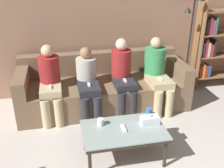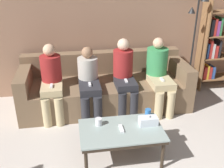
{
  "view_description": "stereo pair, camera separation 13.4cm",
  "coord_description": "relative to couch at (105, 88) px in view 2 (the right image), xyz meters",
  "views": [
    {
      "loc": [
        -0.65,
        -0.71,
        2.17
      ],
      "look_at": [
        0.0,
        2.42,
        0.7
      ],
      "focal_mm": 42.0,
      "sensor_mm": 36.0,
      "label": 1
    },
    {
      "loc": [
        -0.52,
        -0.73,
        2.17
      ],
      "look_at": [
        0.0,
        2.42,
        0.7
      ],
      "focal_mm": 42.0,
      "sensor_mm": 36.0,
      "label": 2
    }
  ],
  "objects": [
    {
      "name": "wall_back",
      "position": [
        0.0,
        0.56,
        1.0
      ],
      "size": [
        12.0,
        0.06,
        2.6
      ],
      "color": "#9E755B",
      "rests_on": "ground_plane"
    },
    {
      "name": "seated_person_right_end",
      "position": [
        0.83,
        -0.22,
        0.31
      ],
      "size": [
        0.33,
        0.72,
        1.13
      ],
      "color": "tan",
      "rests_on": "ground_plane"
    },
    {
      "name": "standing_lamp",
      "position": [
        1.57,
        0.19,
        0.77
      ],
      "size": [
        0.31,
        0.26,
        1.74
      ],
      "color": "black",
      "rests_on": "ground_plane"
    },
    {
      "name": "game_remote",
      "position": [
        -0.0,
        -1.39,
        0.13
      ],
      "size": [
        0.04,
        0.15,
        0.02
      ],
      "color": "white",
      "rests_on": "coffee_table"
    },
    {
      "name": "cup_near_right",
      "position": [
        0.38,
        -1.16,
        0.17
      ],
      "size": [
        0.07,
        0.07,
        0.1
      ],
      "color": "#3372BF",
      "rests_on": "coffee_table"
    },
    {
      "name": "seated_person_mid_right",
      "position": [
        0.28,
        -0.21,
        0.31
      ],
      "size": [
        0.31,
        0.64,
        1.14
      ],
      "color": "#28282D",
      "rests_on": "ground_plane"
    },
    {
      "name": "couch",
      "position": [
        0.0,
        0.0,
        0.0
      ],
      "size": [
        2.67,
        0.97,
        0.82
      ],
      "color": "brown",
      "rests_on": "ground_plane"
    },
    {
      "name": "seated_person_mid_left",
      "position": [
        -0.28,
        -0.25,
        0.26
      ],
      "size": [
        0.31,
        0.7,
        1.04
      ],
      "color": "#28282D",
      "rests_on": "ground_plane"
    },
    {
      "name": "coffee_table",
      "position": [
        -0.0,
        -1.39,
        0.08
      ],
      "size": [
        0.97,
        0.6,
        0.42
      ],
      "color": "#8C9E99",
      "rests_on": "ground_plane"
    },
    {
      "name": "cup_near_left",
      "position": [
        -0.25,
        -1.25,
        0.16
      ],
      "size": [
        0.08,
        0.08,
        0.09
      ],
      "color": "silver",
      "rests_on": "coffee_table"
    },
    {
      "name": "bookshelf",
      "position": [
        2.12,
        0.33,
        0.49
      ],
      "size": [
        0.88,
        0.32,
        1.63
      ],
      "color": "brown",
      "rests_on": "ground_plane"
    },
    {
      "name": "seated_person_left_end",
      "position": [
        -0.83,
        -0.22,
        0.29
      ],
      "size": [
        0.31,
        0.64,
        1.11
      ],
      "color": "tan",
      "rests_on": "ground_plane"
    },
    {
      "name": "tissue_box",
      "position": [
        0.33,
        -1.34,
        0.17
      ],
      "size": [
        0.22,
        0.12,
        0.13
      ],
      "color": "silver",
      "rests_on": "coffee_table"
    }
  ]
}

